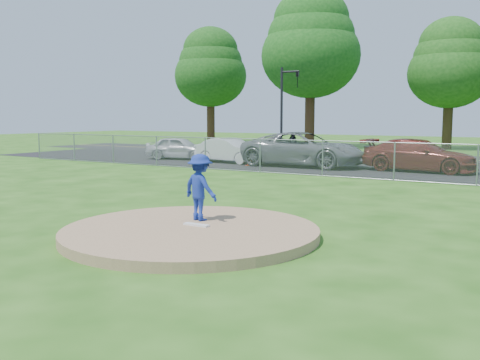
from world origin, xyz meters
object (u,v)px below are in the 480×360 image
at_px(parked_car_silver, 179,148).
at_px(parked_car_white, 230,150).
at_px(tree_center, 450,63).
at_px(parked_car_gray, 303,149).
at_px(pitcher, 200,187).
at_px(tree_left, 311,43).
at_px(parked_car_darkred, 419,155).
at_px(traffic_cone, 250,159).
at_px(tree_far_left, 210,67).
at_px(traffic_signal_left, 285,103).

distance_m(parked_car_silver, parked_car_white, 3.81).
xyz_separation_m(tree_center, parked_car_white, (-7.78, -18.51, -5.80)).
bearing_deg(parked_car_gray, pitcher, -164.67).
bearing_deg(parked_car_gray, tree_left, 22.15).
xyz_separation_m(parked_car_silver, parked_car_white, (3.79, -0.43, -0.01)).
height_order(pitcher, parked_car_darkred, pitcher).
distance_m(pitcher, traffic_cone, 15.39).
height_order(tree_center, traffic_cone, tree_center).
distance_m(tree_center, parked_car_darkred, 18.92).
bearing_deg(parked_car_silver, tree_left, -19.37).
bearing_deg(parked_car_white, parked_car_silver, 89.69).
height_order(tree_far_left, parked_car_silver, tree_far_left).
relative_size(tree_center, parked_car_white, 2.45).
height_order(tree_left, pitcher, tree_left).
height_order(tree_center, parked_car_white, tree_center).
height_order(tree_far_left, traffic_cone, tree_far_left).
relative_size(tree_left, tree_center, 1.27).
distance_m(tree_left, parked_car_gray, 18.21).
distance_m(traffic_signal_left, traffic_cone, 8.21).
xyz_separation_m(traffic_signal_left, traffic_cone, (1.75, -7.43, -3.03)).
distance_m(tree_left, parked_car_white, 17.40).
distance_m(traffic_signal_left, parked_car_silver, 7.66).
xyz_separation_m(parked_car_silver, parked_car_darkred, (13.58, 0.17, 0.07)).
xyz_separation_m(traffic_signal_left, parked_car_silver, (-3.81, -6.08, -2.69)).
bearing_deg(pitcher, traffic_signal_left, -54.08).
xyz_separation_m(traffic_signal_left, parked_car_gray, (4.21, -6.35, -2.50)).
bearing_deg(parked_car_gray, parked_car_silver, 87.45).
distance_m(tree_far_left, parked_car_silver, 20.53).
height_order(pitcher, parked_car_silver, pitcher).
relative_size(tree_left, parked_car_darkred, 2.47).
distance_m(tree_center, traffic_cone, 21.24).
xyz_separation_m(parked_car_white, parked_car_gray, (4.23, 0.16, 0.20)).
height_order(tree_center, traffic_signal_left, tree_center).
bearing_deg(traffic_signal_left, traffic_cone, -76.75).
relative_size(tree_center, traffic_cone, 15.34).
xyz_separation_m(tree_left, parked_car_darkred, (12.01, -14.92, -7.49)).
xyz_separation_m(parked_car_silver, parked_car_gray, (8.02, -0.27, 0.19)).
height_order(tree_center, pitcher, tree_center).
bearing_deg(parked_car_silver, parked_car_white, -109.88).
xyz_separation_m(traffic_cone, parked_car_white, (-1.77, 0.92, 0.34)).
relative_size(traffic_signal_left, traffic_cone, 8.73).
bearing_deg(pitcher, parked_car_white, -45.87).
bearing_deg(parked_car_white, tree_center, -16.66).
distance_m(tree_left, traffic_signal_left, 10.48).
height_order(tree_far_left, traffic_signal_left, tree_far_left).
distance_m(tree_far_left, traffic_signal_left, 17.60).
bearing_deg(parked_car_darkred, tree_far_left, 56.87).
distance_m(tree_left, parked_car_silver, 16.95).
distance_m(traffic_cone, parked_car_darkred, 8.18).
xyz_separation_m(tree_left, pitcher, (10.72, -30.25, -7.30)).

